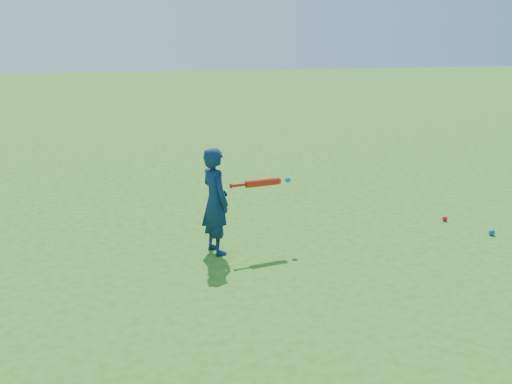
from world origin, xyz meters
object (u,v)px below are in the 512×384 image
at_px(ground_ball_blue, 492,232).
at_px(bat_swing, 265,182).
at_px(child, 215,201).
at_px(ground_ball_red, 445,219).

height_order(ground_ball_blue, bat_swing, bat_swing).
bearing_deg(ground_ball_blue, child, 173.71).
relative_size(ground_ball_red, ground_ball_blue, 0.92).
bearing_deg(child, bat_swing, -101.94).
xyz_separation_m(child, ground_ball_blue, (3.42, -0.38, -0.57)).
bearing_deg(bat_swing, child, 175.36).
bearing_deg(bat_swing, ground_ball_blue, -16.36).
xyz_separation_m(child, ground_ball_red, (3.20, 0.29, -0.57)).
xyz_separation_m(ground_ball_red, bat_swing, (-2.61, -0.26, 0.74)).
bearing_deg(ground_ball_blue, bat_swing, 171.72).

